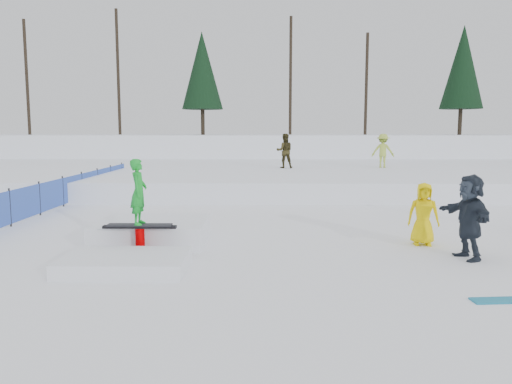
{
  "coord_description": "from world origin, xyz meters",
  "views": [
    {
      "loc": [
        0.65,
        -11.1,
        2.71
      ],
      "look_at": [
        0.5,
        2.0,
        1.1
      ],
      "focal_mm": 35.0,
      "sensor_mm": 36.0,
      "label": 1
    }
  ],
  "objects_px": {
    "spectator_yellow": "(423,214)",
    "jib_rail_feature": "(146,236)",
    "walker_ygreen": "(383,151)",
    "walker_olive": "(285,151)",
    "safety_fence": "(63,191)",
    "spectator_dark": "(469,217)"
  },
  "relations": [
    {
      "from": "walker_ygreen",
      "to": "spectator_yellow",
      "type": "relative_size",
      "value": 1.18
    },
    {
      "from": "walker_ygreen",
      "to": "jib_rail_feature",
      "type": "height_order",
      "value": "walker_ygreen"
    },
    {
      "from": "walker_ygreen",
      "to": "walker_olive",
      "type": "bearing_deg",
      "value": 20.28
    },
    {
      "from": "spectator_yellow",
      "to": "jib_rail_feature",
      "type": "bearing_deg",
      "value": -166.91
    },
    {
      "from": "walker_olive",
      "to": "jib_rail_feature",
      "type": "bearing_deg",
      "value": 72.55
    },
    {
      "from": "spectator_yellow",
      "to": "jib_rail_feature",
      "type": "distance_m",
      "value": 6.54
    },
    {
      "from": "spectator_yellow",
      "to": "spectator_dark",
      "type": "distance_m",
      "value": 1.43
    },
    {
      "from": "safety_fence",
      "to": "walker_olive",
      "type": "xyz_separation_m",
      "value": [
        8.33,
        8.03,
        1.14
      ]
    },
    {
      "from": "walker_ygreen",
      "to": "spectator_yellow",
      "type": "xyz_separation_m",
      "value": [
        -2.46,
        -14.3,
        -0.93
      ]
    },
    {
      "from": "spectator_dark",
      "to": "jib_rail_feature",
      "type": "distance_m",
      "value": 7.12
    },
    {
      "from": "safety_fence",
      "to": "spectator_dark",
      "type": "bearing_deg",
      "value": -32.24
    },
    {
      "from": "walker_ygreen",
      "to": "spectator_yellow",
      "type": "height_order",
      "value": "walker_ygreen"
    },
    {
      "from": "walker_olive",
      "to": "walker_ygreen",
      "type": "relative_size",
      "value": 1.01
    },
    {
      "from": "safety_fence",
      "to": "walker_olive",
      "type": "bearing_deg",
      "value": 43.94
    },
    {
      "from": "walker_ygreen",
      "to": "jib_rail_feature",
      "type": "xyz_separation_m",
      "value": [
        -8.96,
        -14.81,
        -1.38
      ]
    },
    {
      "from": "walker_ygreen",
      "to": "spectator_dark",
      "type": "relative_size",
      "value": 0.97
    },
    {
      "from": "safety_fence",
      "to": "spectator_dark",
      "type": "relative_size",
      "value": 8.83
    },
    {
      "from": "spectator_yellow",
      "to": "jib_rail_feature",
      "type": "height_order",
      "value": "jib_rail_feature"
    },
    {
      "from": "walker_ygreen",
      "to": "spectator_dark",
      "type": "distance_m",
      "value": 15.75
    },
    {
      "from": "safety_fence",
      "to": "spectator_yellow",
      "type": "bearing_deg",
      "value": -28.45
    },
    {
      "from": "walker_ygreen",
      "to": "jib_rail_feature",
      "type": "distance_m",
      "value": 17.37
    },
    {
      "from": "safety_fence",
      "to": "spectator_yellow",
      "type": "xyz_separation_m",
      "value": [
        11.0,
        -5.96,
        0.2
      ]
    }
  ]
}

